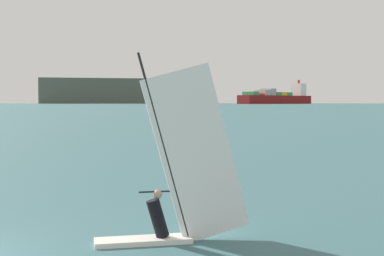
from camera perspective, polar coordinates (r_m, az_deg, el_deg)
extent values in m
cube|color=white|center=(13.11, -5.20, -11.81)|extent=(2.39, 1.24, 0.12)
cylinder|color=black|center=(12.79, -3.04, -1.89)|extent=(1.22, 0.38, 4.41)
cube|color=white|center=(12.96, 0.44, -2.79)|extent=(2.64, 0.76, 4.41)
cylinder|color=black|center=(12.97, -1.89, -6.70)|extent=(1.66, 0.48, 0.04)
cylinder|color=black|center=(13.03, -3.66, -9.54)|extent=(0.62, 0.45, 0.97)
sphere|color=tan|center=(12.92, -3.67, -7.03)|extent=(0.22, 0.22, 0.22)
cube|color=maroon|center=(853.51, 8.92, 2.99)|extent=(126.39, 136.91, 13.02)
cube|color=silver|center=(904.44, 11.24, 4.00)|extent=(25.22, 24.95, 20.08)
cylinder|color=red|center=(904.82, 11.25, 4.83)|extent=(4.00, 4.00, 6.00)
cube|color=#2D8C47|center=(871.80, 9.79, 3.57)|extent=(24.59, 23.95, 5.20)
cube|color=gold|center=(860.06, 9.24, 3.59)|extent=(24.59, 23.95, 5.20)
cube|color=#2D8C47|center=(848.41, 8.67, 3.60)|extent=(24.59, 23.95, 5.20)
cube|color=#99999E|center=(836.88, 8.09, 3.80)|extent=(24.59, 23.95, 10.40)
cube|color=#99999E|center=(825.37, 7.49, 3.72)|extent=(24.59, 23.95, 7.80)
cube|color=red|center=(813.95, 6.87, 3.56)|extent=(24.59, 23.95, 2.60)
cube|color=#2D8C47|center=(802.67, 6.23, 3.67)|extent=(24.59, 23.95, 5.20)
cube|color=#4C564C|center=(1264.96, 0.76, 3.70)|extent=(808.63, 658.69, 46.34)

